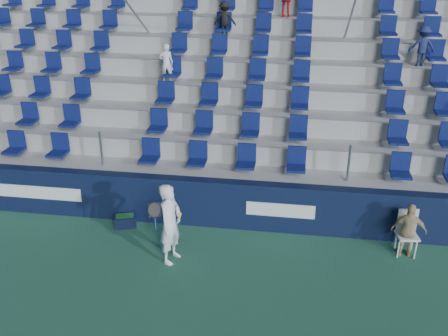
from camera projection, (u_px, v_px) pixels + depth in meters
name	position (u px, v px, depth m)	size (l,w,h in m)	color
ground	(191.00, 310.00, 9.38)	(70.00, 70.00, 0.00)	#296148
sponsor_wall	(218.00, 203.00, 11.96)	(24.00, 0.32, 1.20)	#0E1634
grandstand	(243.00, 85.00, 15.91)	(24.00, 8.17, 6.63)	#A5A5A0
tennis_player	(170.00, 224.00, 10.50)	(0.69, 0.75, 1.81)	white
line_judge_chair	(407.00, 229.00, 10.94)	(0.50, 0.52, 1.01)	white
line_judge	(409.00, 230.00, 10.78)	(0.74, 0.31, 1.26)	tan
ball_bin	(125.00, 220.00, 12.09)	(0.60, 0.49, 0.29)	#0F1839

